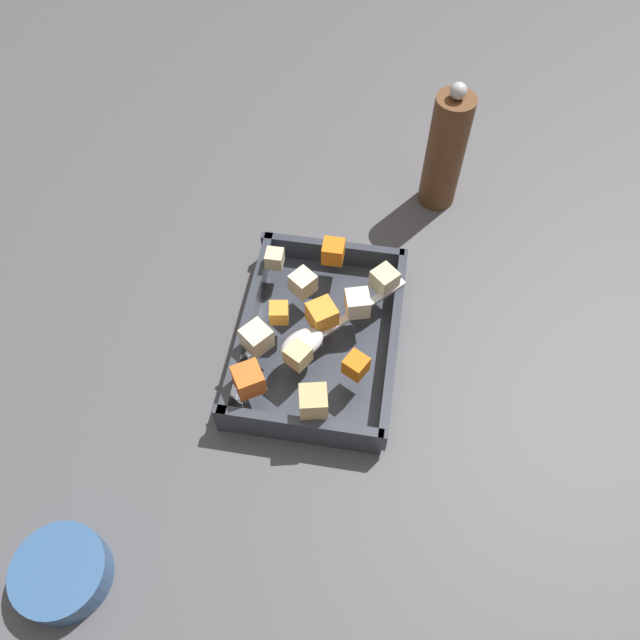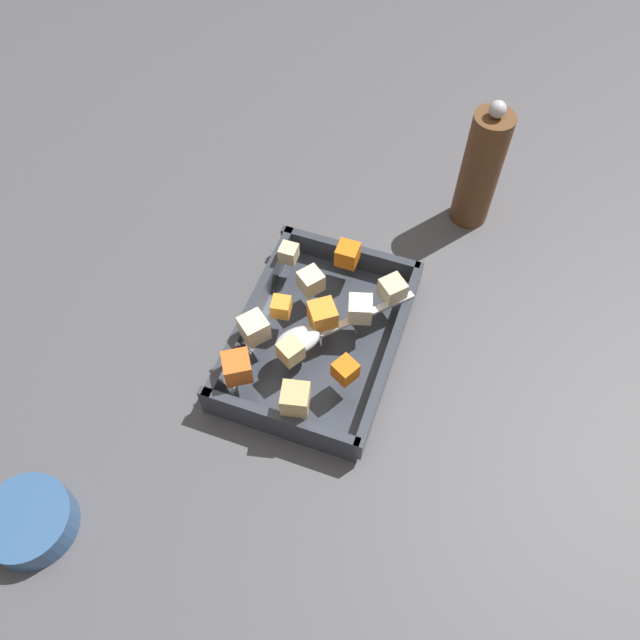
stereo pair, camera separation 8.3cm
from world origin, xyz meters
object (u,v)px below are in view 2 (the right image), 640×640
(baking_dish, at_px, (320,339))
(small_prep_bowl, at_px, (29,521))
(serving_spoon, at_px, (307,337))
(pepper_mill, at_px, (481,169))

(baking_dish, height_order, small_prep_bowl, baking_dish)
(serving_spoon, relative_size, small_prep_bowl, 1.59)
(serving_spoon, height_order, pepper_mill, pepper_mill)
(baking_dish, height_order, serving_spoon, serving_spoon)
(baking_dish, distance_m, small_prep_bowl, 0.42)
(serving_spoon, height_order, small_prep_bowl, serving_spoon)
(serving_spoon, bearing_deg, baking_dish, 29.64)
(serving_spoon, bearing_deg, small_prep_bowl, -171.77)
(baking_dish, bearing_deg, serving_spoon, 166.08)
(serving_spoon, distance_m, pepper_mill, 0.37)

